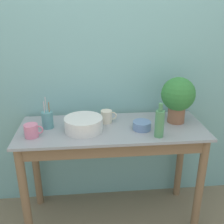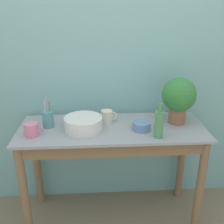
% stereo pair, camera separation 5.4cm
% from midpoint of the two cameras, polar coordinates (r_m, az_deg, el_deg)
% --- Properties ---
extents(wall_back, '(6.00, 0.05, 2.40)m').
position_cam_midpoint_polar(wall_back, '(2.12, 0.20, 9.59)').
color(wall_back, '#7AB2B2').
rests_on(wall_back, ground_plane).
extents(counter_table, '(1.37, 0.53, 0.83)m').
position_cam_midpoint_polar(counter_table, '(2.00, 0.83, -8.27)').
color(counter_table, '#846647').
rests_on(counter_table, ground_plane).
extents(potted_plant, '(0.25, 0.25, 0.35)m').
position_cam_midpoint_polar(potted_plant, '(2.01, 15.10, 3.16)').
color(potted_plant, '#8C5B42').
rests_on(potted_plant, counter_table).
extents(bowl_wash_large, '(0.27, 0.27, 0.10)m').
position_cam_midpoint_polar(bowl_wash_large, '(1.88, -5.41, -2.56)').
color(bowl_wash_large, silver).
rests_on(bowl_wash_large, counter_table).
extents(bottle_tall, '(0.06, 0.06, 0.24)m').
position_cam_midpoint_polar(bottle_tall, '(1.78, 11.08, -2.49)').
color(bottle_tall, '#4C8C59').
rests_on(bottle_tall, counter_table).
extents(mug_cream, '(0.12, 0.09, 0.10)m').
position_cam_midpoint_polar(mug_cream, '(2.00, -0.29, -0.96)').
color(mug_cream, beige).
rests_on(mug_cream, counter_table).
extents(mug_pink, '(0.13, 0.09, 0.09)m').
position_cam_midpoint_polar(mug_pink, '(1.87, -16.31, -3.69)').
color(mug_pink, pink).
rests_on(mug_pink, counter_table).
extents(bowl_small_blue, '(0.13, 0.13, 0.06)m').
position_cam_midpoint_polar(bowl_small_blue, '(1.90, 7.32, -3.02)').
color(bowl_small_blue, '#6684B2').
rests_on(bowl_small_blue, counter_table).
extents(utensil_cup, '(0.08, 0.08, 0.23)m').
position_cam_midpoint_polar(utensil_cup, '(1.97, -13.01, -1.47)').
color(utensil_cup, '#569399').
rests_on(utensil_cup, counter_table).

